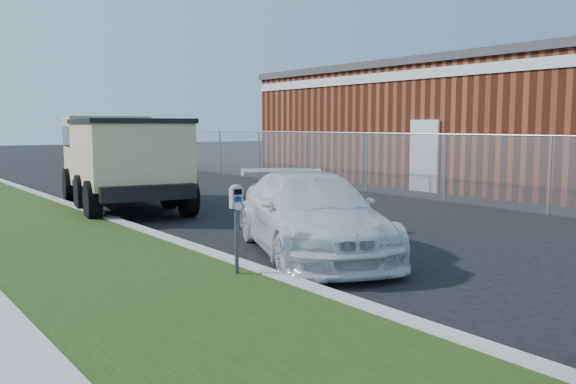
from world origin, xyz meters
TOP-DOWN VIEW (x-y plane):
  - ground at (0.00, 0.00)m, footprint 120.00×120.00m
  - chainlink_fence at (6.00, 7.00)m, footprint 0.06×30.06m
  - brick_building at (12.00, 8.00)m, footprint 9.20×14.20m
  - parking_meter at (-2.95, -0.00)m, footprint 0.17×0.13m
  - white_wagon at (-1.04, 0.92)m, footprint 3.30×4.73m
  - dump_truck at (-1.39, 8.11)m, footprint 3.17×6.10m

SIDE VIEW (x-z plane):
  - ground at x=0.00m, z-range 0.00..0.00m
  - white_wagon at x=-1.04m, z-range 0.00..1.27m
  - parking_meter at x=-2.95m, z-range 0.37..1.55m
  - chainlink_fence at x=6.00m, z-range -13.74..16.26m
  - dump_truck at x=-1.39m, z-range 0.14..2.42m
  - brick_building at x=12.00m, z-range 0.04..4.21m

